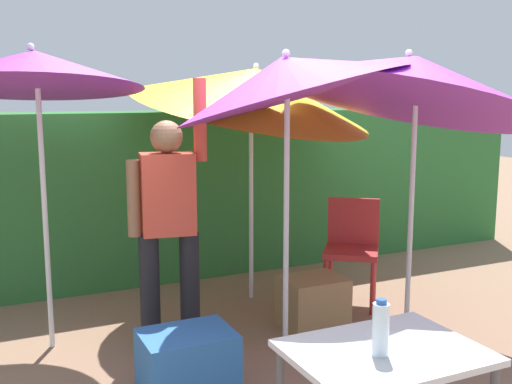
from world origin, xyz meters
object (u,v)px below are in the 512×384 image
object	(u,v)px
umbrella_orange	(412,80)
person_vendor	(168,218)
umbrella_yellow	(287,78)
cooler_box	(188,364)
crate_cardboard	(313,302)
umbrella_navy	(34,70)
bottle_water	(381,329)
folding_table	(384,368)
chair_plastic	(352,244)
umbrella_rainbow	(254,90)

from	to	relation	value
umbrella_orange	person_vendor	world-z (taller)	umbrella_orange
umbrella_yellow	cooler_box	xyz separation A→B (m)	(-0.74, -0.17, -1.67)
person_vendor	crate_cardboard	distance (m)	1.33
umbrella_navy	bottle_water	bearing A→B (deg)	-66.21
folding_table	bottle_water	world-z (taller)	bottle_water
chair_plastic	bottle_water	size ratio (longest dim) A/B	3.71
crate_cardboard	bottle_water	world-z (taller)	bottle_water
umbrella_orange	bottle_water	size ratio (longest dim) A/B	9.51
cooler_box	umbrella_orange	bearing A→B (deg)	4.49
umbrella_rainbow	folding_table	xyz separation A→B (m)	(-0.66, -2.72, -1.18)
umbrella_navy	bottle_water	world-z (taller)	umbrella_navy
crate_cardboard	chair_plastic	bearing A→B (deg)	30.32
umbrella_orange	bottle_water	xyz separation A→B (m)	(-1.29, -1.44, -1.04)
umbrella_rainbow	crate_cardboard	xyz separation A→B (m)	(0.11, -0.83, -1.62)
umbrella_rainbow	cooler_box	size ratio (longest dim) A/B	4.25
chair_plastic	folding_table	distance (m)	2.61
umbrella_navy	folding_table	xyz separation A→B (m)	(1.11, -2.35, -1.30)
umbrella_rainbow	umbrella_orange	world-z (taller)	umbrella_rainbow
crate_cardboard	umbrella_orange	bearing A→B (deg)	-46.59
umbrella_yellow	umbrella_navy	size ratio (longest dim) A/B	1.05
chair_plastic	crate_cardboard	size ratio (longest dim) A/B	1.90
umbrella_orange	chair_plastic	world-z (taller)	umbrella_orange
umbrella_rainbow	umbrella_yellow	size ratio (longest dim) A/B	1.01
chair_plastic	crate_cardboard	distance (m)	0.74
umbrella_yellow	crate_cardboard	bearing A→B (deg)	43.21
umbrella_orange	umbrella_yellow	xyz separation A→B (m)	(-0.95, 0.04, 0.01)
bottle_water	umbrella_yellow	bearing A→B (deg)	77.02
umbrella_rainbow	crate_cardboard	world-z (taller)	umbrella_rainbow
umbrella_yellow	umbrella_rainbow	bearing A→B (deg)	73.89
cooler_box	bottle_water	xyz separation A→B (m)	(0.40, -1.30, 0.63)
umbrella_navy	folding_table	world-z (taller)	umbrella_navy
folding_table	umbrella_yellow	bearing A→B (deg)	78.82
cooler_box	crate_cardboard	world-z (taller)	cooler_box
person_vendor	folding_table	size ratio (longest dim) A/B	2.35
umbrella_rainbow	bottle_water	distance (m)	3.02
umbrella_orange	crate_cardboard	distance (m)	1.80
person_vendor	bottle_water	bearing A→B (deg)	-82.35
umbrella_yellow	bottle_water	distance (m)	1.83
crate_cardboard	person_vendor	bearing A→B (deg)	174.60
cooler_box	folding_table	size ratio (longest dim) A/B	0.67
umbrella_rainbow	crate_cardboard	distance (m)	1.82
umbrella_rainbow	umbrella_navy	xyz separation A→B (m)	(-1.77, -0.37, 0.12)
cooler_box	folding_table	distance (m)	1.41
person_vendor	umbrella_orange	bearing A→B (deg)	-20.87
umbrella_navy	cooler_box	size ratio (longest dim) A/B	4.02
umbrella_yellow	umbrella_navy	world-z (taller)	umbrella_yellow
umbrella_yellow	umbrella_navy	bearing A→B (deg)	146.48
cooler_box	bottle_water	bearing A→B (deg)	-73.07
crate_cardboard	folding_table	xyz separation A→B (m)	(-0.77, -1.89, 0.43)
chair_plastic	folding_table	world-z (taller)	chair_plastic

